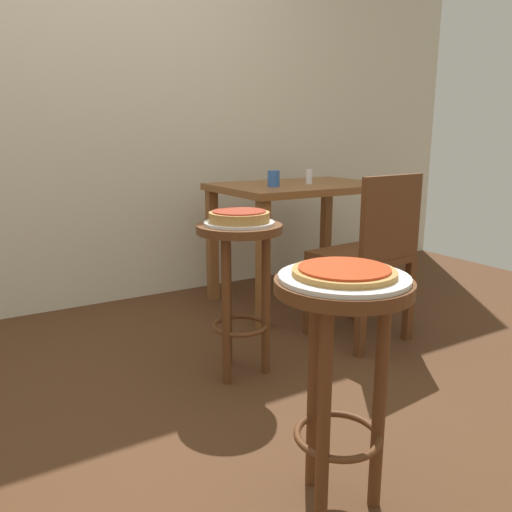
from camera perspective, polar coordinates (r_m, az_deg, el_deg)
ground_plane at (r=1.96m, az=-6.17°, el=-18.38°), size 6.00×6.00×0.00m
back_wall at (r=3.28m, az=-20.10°, el=20.84°), size 6.00×0.10×3.00m
stool_foreground at (r=1.38m, az=9.49°, el=-9.81°), size 0.36×0.36×0.67m
serving_plate_foreground at (r=1.32m, az=9.80°, el=-2.37°), size 0.34×0.34×0.01m
pizza_foreground at (r=1.32m, az=9.82°, el=-1.70°), size 0.27×0.27×0.02m
stool_middle at (r=2.16m, az=-1.85°, el=-1.16°), size 0.36×0.36×0.67m
serving_plate_middle at (r=2.12m, az=-1.88°, el=3.71°), size 0.30×0.30×0.01m
pizza_middle at (r=2.12m, az=-1.89°, el=4.47°), size 0.25×0.25×0.05m
dining_table at (r=3.16m, az=4.94°, el=5.94°), size 1.01×0.70×0.74m
cup_near_edge at (r=2.94m, az=1.98°, el=8.65°), size 0.07×0.07×0.09m
condiment_shaker at (r=3.13m, az=5.95°, el=8.84°), size 0.04×0.04×0.09m
wooden_chair at (r=2.59m, az=12.69°, el=0.47°), size 0.44×0.44×0.85m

